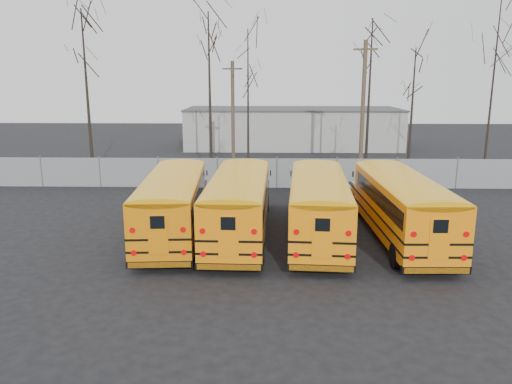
{
  "coord_description": "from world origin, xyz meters",
  "views": [
    {
      "loc": [
        -0.64,
        -20.96,
        7.29
      ],
      "look_at": [
        -1.21,
        3.7,
        1.6
      ],
      "focal_mm": 35.0,
      "sensor_mm": 36.0,
      "label": 1
    }
  ],
  "objects_px": {
    "bus_a": "(173,200)",
    "bus_d": "(401,202)",
    "bus_b": "(239,200)",
    "utility_pole_left": "(233,118)",
    "utility_pole_right": "(363,107)",
    "bus_c": "(318,201)"
  },
  "relations": [
    {
      "from": "bus_c",
      "to": "bus_d",
      "type": "xyz_separation_m",
      "value": [
        3.72,
        -0.09,
        0.01
      ]
    },
    {
      "from": "bus_a",
      "to": "bus_b",
      "type": "relative_size",
      "value": 0.99
    },
    {
      "from": "bus_d",
      "to": "bus_a",
      "type": "bearing_deg",
      "value": 177.05
    },
    {
      "from": "utility_pole_right",
      "to": "utility_pole_left",
      "type": "bearing_deg",
      "value": -164.72
    },
    {
      "from": "bus_b",
      "to": "utility_pole_left",
      "type": "height_order",
      "value": "utility_pole_left"
    },
    {
      "from": "bus_d",
      "to": "utility_pole_right",
      "type": "relative_size",
      "value": 1.11
    },
    {
      "from": "utility_pole_left",
      "to": "bus_b",
      "type": "bearing_deg",
      "value": -71.53
    },
    {
      "from": "bus_b",
      "to": "utility_pole_left",
      "type": "distance_m",
      "value": 15.54
    },
    {
      "from": "bus_b",
      "to": "bus_d",
      "type": "xyz_separation_m",
      "value": [
        7.34,
        -0.17,
        -0.0
      ]
    },
    {
      "from": "bus_a",
      "to": "bus_d",
      "type": "relative_size",
      "value": 0.99
    },
    {
      "from": "bus_c",
      "to": "utility_pole_right",
      "type": "distance_m",
      "value": 16.67
    },
    {
      "from": "bus_a",
      "to": "bus_c",
      "type": "xyz_separation_m",
      "value": [
        6.68,
        -0.19,
        0.01
      ]
    },
    {
      "from": "bus_a",
      "to": "bus_b",
      "type": "distance_m",
      "value": 3.06
    },
    {
      "from": "bus_a",
      "to": "bus_d",
      "type": "distance_m",
      "value": 10.4
    },
    {
      "from": "bus_a",
      "to": "bus_b",
      "type": "xyz_separation_m",
      "value": [
        3.06,
        -0.11,
        0.02
      ]
    },
    {
      "from": "bus_b",
      "to": "bus_d",
      "type": "height_order",
      "value": "bus_b"
    },
    {
      "from": "bus_c",
      "to": "utility_pole_left",
      "type": "bearing_deg",
      "value": 111.67
    },
    {
      "from": "bus_a",
      "to": "bus_c",
      "type": "bearing_deg",
      "value": -5.44
    },
    {
      "from": "bus_c",
      "to": "utility_pole_left",
      "type": "height_order",
      "value": "utility_pole_left"
    },
    {
      "from": "bus_c",
      "to": "bus_d",
      "type": "height_order",
      "value": "bus_d"
    },
    {
      "from": "bus_c",
      "to": "utility_pole_right",
      "type": "height_order",
      "value": "utility_pole_right"
    },
    {
      "from": "bus_a",
      "to": "bus_d",
      "type": "bearing_deg",
      "value": -5.36
    }
  ]
}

